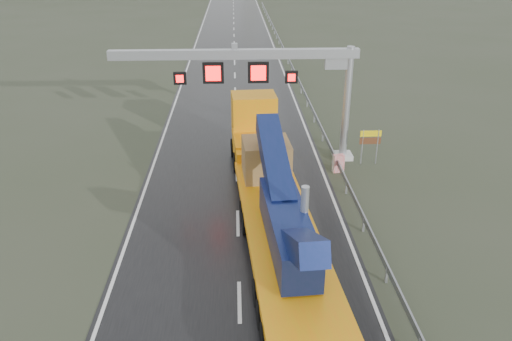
{
  "coord_description": "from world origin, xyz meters",
  "views": [
    {
      "loc": [
        -0.03,
        -11.59,
        12.94
      ],
      "look_at": [
        0.89,
        9.38,
        3.2
      ],
      "focal_mm": 35.0,
      "sensor_mm": 36.0,
      "label": 1
    }
  ],
  "objects_px": {
    "exit_sign_pair": "(370,140)",
    "striped_barrier": "(338,163)",
    "sign_gantry": "(270,74)",
    "heavy_haul_truck": "(269,177)"
  },
  "relations": [
    {
      "from": "exit_sign_pair",
      "to": "striped_barrier",
      "type": "relative_size",
      "value": 2.03
    },
    {
      "from": "sign_gantry",
      "to": "exit_sign_pair",
      "type": "distance_m",
      "value": 7.49
    },
    {
      "from": "exit_sign_pair",
      "to": "striped_barrier",
      "type": "xyz_separation_m",
      "value": [
        -2.14,
        -1.1,
        -1.03
      ]
    },
    {
      "from": "sign_gantry",
      "to": "heavy_haul_truck",
      "type": "bearing_deg",
      "value": -93.82
    },
    {
      "from": "exit_sign_pair",
      "to": "striped_barrier",
      "type": "distance_m",
      "value": 2.62
    },
    {
      "from": "heavy_haul_truck",
      "to": "striped_barrier",
      "type": "height_order",
      "value": "heavy_haul_truck"
    },
    {
      "from": "sign_gantry",
      "to": "exit_sign_pair",
      "type": "relative_size",
      "value": 6.55
    },
    {
      "from": "heavy_haul_truck",
      "to": "exit_sign_pair",
      "type": "distance_m",
      "value": 8.77
    },
    {
      "from": "heavy_haul_truck",
      "to": "exit_sign_pair",
      "type": "height_order",
      "value": "heavy_haul_truck"
    },
    {
      "from": "heavy_haul_truck",
      "to": "exit_sign_pair",
      "type": "bearing_deg",
      "value": 36.51
    }
  ]
}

